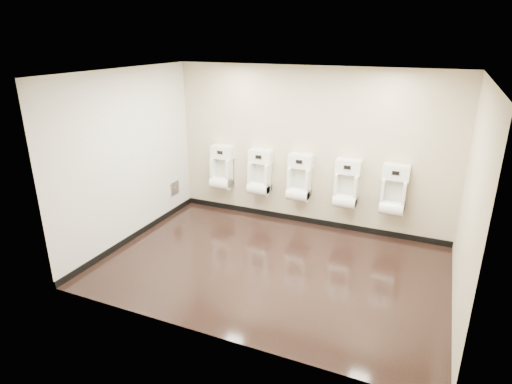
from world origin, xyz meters
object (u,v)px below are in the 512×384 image
at_px(access_panel, 175,188).
at_px(urinal_4, 394,194).
at_px(urinal_1, 260,176).
at_px(urinal_3, 346,187).
at_px(urinal_0, 222,171).
at_px(urinal_2, 299,181).

xyz_separation_m(access_panel, urinal_4, (3.98, 0.41, 0.34)).
height_order(urinal_1, urinal_4, same).
distance_m(urinal_3, urinal_4, 0.77).
relative_size(urinal_0, urinal_3, 1.00).
bearing_deg(urinal_0, urinal_4, 0.00).
height_order(access_panel, urinal_1, urinal_1).
bearing_deg(urinal_3, urinal_1, 180.00).
xyz_separation_m(access_panel, urinal_0, (0.82, 0.41, 0.34)).
distance_m(access_panel, urinal_1, 1.69).
distance_m(urinal_0, urinal_4, 3.16).
bearing_deg(urinal_0, access_panel, -153.72).
bearing_deg(urinal_2, urinal_4, 0.00).
distance_m(access_panel, urinal_0, 0.98).
bearing_deg(access_panel, urinal_4, 5.82).
xyz_separation_m(access_panel, urinal_1, (1.60, 0.41, 0.34)).
relative_size(access_panel, urinal_2, 0.31).
bearing_deg(urinal_3, urinal_2, 180.00).
xyz_separation_m(access_panel, urinal_2, (2.37, 0.41, 0.34)).
bearing_deg(urinal_1, access_panel, -165.82).
bearing_deg(access_panel, urinal_1, 14.18).
bearing_deg(urinal_2, urinal_0, 180.00).
bearing_deg(urinal_3, urinal_0, 180.00).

